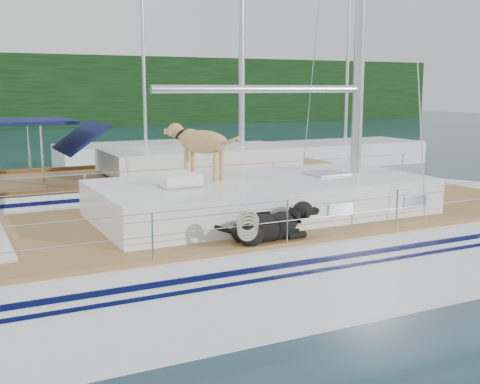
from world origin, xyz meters
TOP-DOWN VIEW (x-y plane):
  - ground at (0.00, 0.00)m, footprint 120.00×120.00m
  - main_sailboat at (0.09, -0.00)m, footprint 12.00×3.82m
  - neighbor_sailboat at (1.12, 5.91)m, footprint 11.00×3.50m
  - bg_boat_center at (4.00, 16.00)m, footprint 7.20×3.00m
  - bg_boat_east at (12.00, 13.00)m, footprint 6.40×3.00m

SIDE VIEW (x-z plane):
  - ground at x=0.00m, z-range 0.00..0.00m
  - bg_boat_center at x=4.00m, z-range -5.37..6.28m
  - bg_boat_east at x=12.00m, z-range -5.37..6.28m
  - neighbor_sailboat at x=1.12m, z-range -6.02..7.28m
  - main_sailboat at x=0.09m, z-range -6.33..7.68m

